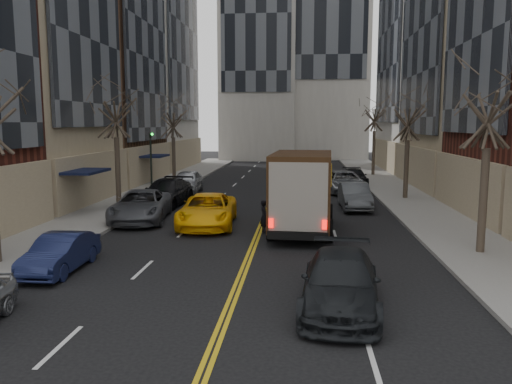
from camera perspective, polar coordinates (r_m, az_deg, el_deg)
sidewalk_left at (r=37.29m, az=-11.90°, el=0.08°), size 4.00×66.00×0.15m
sidewalk_right at (r=36.35m, az=16.35°, el=-0.27°), size 4.00×66.00×0.15m
tree_lf_mid at (r=30.31m, az=-15.82°, el=10.55°), size 3.20×3.20×8.91m
tree_lf_far at (r=42.69m, az=-9.49°, el=9.11°), size 3.20×3.20×8.12m
tree_rt_near at (r=20.55m, az=25.23°, el=11.11°), size 3.20×3.20×8.71m
tree_rt_mid at (r=34.03m, az=17.07°, el=9.46°), size 3.20×3.20×8.32m
tree_rt_far at (r=48.83m, az=13.46°, el=9.68°), size 3.20×3.20×9.11m
traffic_signal at (r=31.78m, az=-11.91°, el=3.72°), size 0.29×0.26×4.70m
ups_truck at (r=22.99m, az=5.33°, el=-0.05°), size 3.09×6.93×3.72m
observer_sedan at (r=14.00m, az=9.62°, el=-10.11°), size 2.51×5.25×1.48m
taxi at (r=24.58m, az=-5.57°, el=-2.10°), size 3.01×5.82×1.57m
pedestrian at (r=23.08m, az=0.93°, el=-2.80°), size 0.55×0.65×1.51m
parked_lf_b at (r=18.38m, az=-21.48°, el=-6.52°), size 1.38×3.87×1.27m
parked_lf_c at (r=26.44m, az=-13.02°, el=-1.55°), size 3.38×6.01×1.58m
parked_lf_d at (r=31.04m, az=-10.23°, el=-0.07°), size 2.64×5.70×1.61m
parked_lf_e at (r=36.52m, az=-7.87°, el=1.19°), size 2.21×4.93×1.64m
parked_rt_a at (r=30.01m, az=11.20°, el=-0.46°), size 1.69×4.61×1.51m
parked_rt_b at (r=36.89m, az=10.12°, el=1.14°), size 2.88×5.71×1.55m
parked_rt_c at (r=41.59m, az=11.19°, el=1.70°), size 1.96×4.57×1.31m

